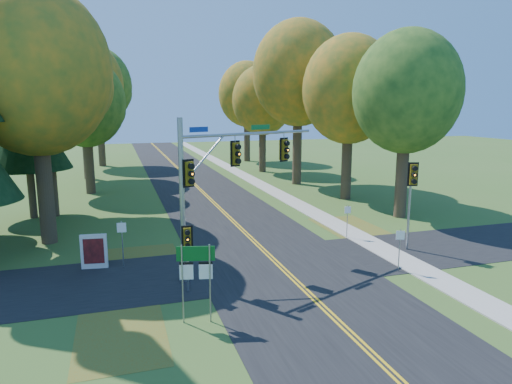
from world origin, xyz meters
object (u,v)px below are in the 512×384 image
object	(u,v)px
traffic_mast	(220,174)
east_signal_pole	(412,184)
route_sign_cluster	(196,268)
info_kiosk	(94,252)

from	to	relation	value
traffic_mast	east_signal_pole	size ratio (longest dim) A/B	1.54
traffic_mast	route_sign_cluster	xyz separation A→B (m)	(-1.97, -4.78, -2.58)
traffic_mast	east_signal_pole	world-z (taller)	traffic_mast
east_signal_pole	info_kiosk	world-z (taller)	east_signal_pole
route_sign_cluster	info_kiosk	bearing A→B (deg)	131.80
route_sign_cluster	info_kiosk	world-z (taller)	route_sign_cluster
info_kiosk	east_signal_pole	bearing A→B (deg)	0.26
east_signal_pole	info_kiosk	distance (m)	16.38
route_sign_cluster	traffic_mast	bearing A→B (deg)	81.03
traffic_mast	info_kiosk	size ratio (longest dim) A/B	4.37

